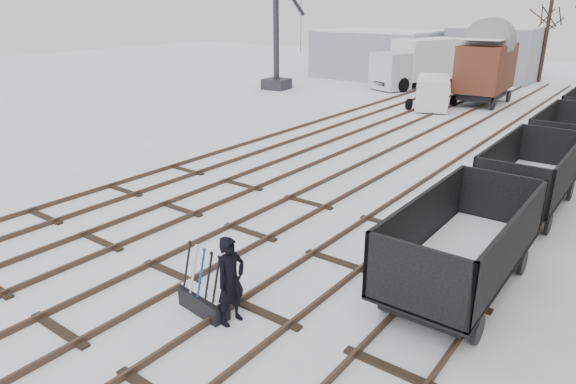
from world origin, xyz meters
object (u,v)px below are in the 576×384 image
object	(u,v)px
box_van_wagon	(486,66)
worker	(231,281)
panel_van	(433,92)
crane	(278,58)
freight_wagon_a	(461,258)
ground_frame	(203,300)
lorry	(419,63)

from	to	relation	value
box_van_wagon	worker	bearing A→B (deg)	-85.90
panel_van	crane	bearing A→B (deg)	157.00
freight_wagon_a	crane	distance (m)	30.77
box_van_wagon	crane	world-z (taller)	crane
ground_frame	freight_wagon_a	size ratio (longest dim) A/B	0.27
box_van_wagon	lorry	distance (m)	7.68
ground_frame	lorry	bearing A→B (deg)	112.51
freight_wagon_a	lorry	xyz separation A→B (m)	(-13.47, 28.75, 1.08)
ground_frame	lorry	world-z (taller)	lorry
worker	ground_frame	bearing A→B (deg)	102.58
ground_frame	panel_van	bearing A→B (deg)	108.04
worker	box_van_wagon	bearing A→B (deg)	12.33
box_van_wagon	ground_frame	bearing A→B (deg)	-87.40
box_van_wagon	lorry	world-z (taller)	box_van_wagon
lorry	crane	size ratio (longest dim) A/B	0.95
box_van_wagon	crane	bearing A→B (deg)	-171.61
lorry	crane	distance (m)	11.23
ground_frame	lorry	distance (m)	34.29
freight_wagon_a	panel_van	distance (m)	23.03
crane	lorry	bearing A→B (deg)	33.70
ground_frame	box_van_wagon	size ratio (longest dim) A/B	0.26
ground_frame	box_van_wagon	world-z (taller)	box_van_wagon
ground_frame	freight_wagon_a	distance (m)	5.92
freight_wagon_a	panel_van	xyz separation A→B (m)	(-9.22, 21.10, 0.18)
freight_wagon_a	box_van_wagon	size ratio (longest dim) A/B	0.94
freight_wagon_a	box_van_wagon	bearing A→B (deg)	106.08
lorry	panel_van	xyz separation A→B (m)	(4.26, -7.65, -0.90)
lorry	worker	bearing A→B (deg)	-51.17
lorry	panel_van	bearing A→B (deg)	-39.16
worker	freight_wagon_a	xyz separation A→B (m)	(3.38, 4.10, -0.13)
panel_van	freight_wagon_a	bearing A→B (deg)	-87.78
lorry	panel_van	distance (m)	8.80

